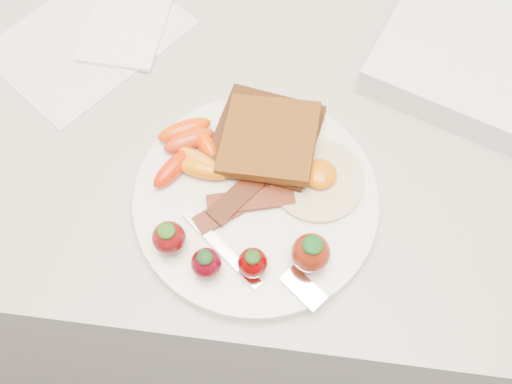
# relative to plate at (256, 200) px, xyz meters

# --- Properties ---
(counter) EXTENTS (2.00, 0.60, 0.90)m
(counter) POSITION_rel_plate_xyz_m (0.02, 0.14, -0.46)
(counter) COLOR gray
(counter) RESTS_ON ground
(plate) EXTENTS (0.27, 0.27, 0.02)m
(plate) POSITION_rel_plate_xyz_m (0.00, 0.00, 0.00)
(plate) COLOR silver
(plate) RESTS_ON counter
(toast_lower) EXTENTS (0.13, 0.13, 0.01)m
(toast_lower) POSITION_rel_plate_xyz_m (0.00, 0.07, 0.02)
(toast_lower) COLOR black
(toast_lower) RESTS_ON plate
(toast_upper) EXTENTS (0.11, 0.11, 0.02)m
(toast_upper) POSITION_rel_plate_xyz_m (0.01, 0.06, 0.03)
(toast_upper) COLOR #3E1A0C
(toast_upper) RESTS_ON toast_lower
(fried_egg) EXTENTS (0.11, 0.11, 0.02)m
(fried_egg) POSITION_rel_plate_xyz_m (0.07, 0.03, 0.01)
(fried_egg) COLOR beige
(fried_egg) RESTS_ON plate
(bacon_strips) EXTENTS (0.11, 0.10, 0.01)m
(bacon_strips) POSITION_rel_plate_xyz_m (-0.01, -0.01, 0.01)
(bacon_strips) COLOR #440E0F
(bacon_strips) RESTS_ON plate
(baby_carrots) EXTENTS (0.09, 0.11, 0.02)m
(baby_carrots) POSITION_rel_plate_xyz_m (-0.08, 0.04, 0.02)
(baby_carrots) COLOR #BE300E
(baby_carrots) RESTS_ON plate
(strawberries) EXTENTS (0.18, 0.06, 0.05)m
(strawberries) POSITION_rel_plate_xyz_m (-0.00, -0.07, 0.03)
(strawberries) COLOR #58090A
(strawberries) RESTS_ON plate
(fork) EXTENTS (0.16, 0.10, 0.00)m
(fork) POSITION_rel_plate_xyz_m (0.01, -0.08, 0.01)
(fork) COLOR white
(fork) RESTS_ON plate
(paper_sheet) EXTENTS (0.28, 0.29, 0.00)m
(paper_sheet) POSITION_rel_plate_xyz_m (-0.25, 0.21, -0.01)
(paper_sheet) COLOR silver
(paper_sheet) RESTS_ON counter
(notepad) EXTENTS (0.11, 0.15, 0.01)m
(notepad) POSITION_rel_plate_xyz_m (-0.20, 0.24, -0.00)
(notepad) COLOR white
(notepad) RESTS_ON paper_sheet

